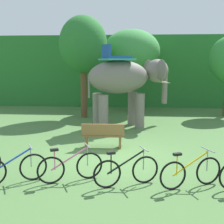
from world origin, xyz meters
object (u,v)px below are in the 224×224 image
object	(u,v)px
bike_pink	(70,167)
wooden_bench	(103,135)
bike_blue	(13,169)
tree_center_right	(132,51)
bike_black	(126,171)
elephant	(125,80)
tree_far_right	(83,45)
bike_yellow	(191,172)

from	to	relation	value
bike_pink	wooden_bench	distance (m)	3.13
bike_blue	bike_pink	xyz separation A→B (m)	(1.41, 0.25, 0.00)
tree_center_right	bike_black	distance (m)	11.75
tree_center_right	wooden_bench	size ratio (longest dim) A/B	3.26
bike_blue	wooden_bench	xyz separation A→B (m)	(1.91, 3.34, 0.09)
bike_black	elephant	bearing A→B (deg)	92.54
bike_black	tree_far_right	bearing A→B (deg)	106.11
tree_far_right	bike_blue	size ratio (longest dim) A/B	3.57
elephant	bike_blue	world-z (taller)	elephant
bike_black	bike_yellow	world-z (taller)	same
tree_center_right	bike_yellow	bearing A→B (deg)	-81.49
bike_blue	bike_yellow	size ratio (longest dim) A/B	0.96
tree_far_right	elephant	xyz separation A→B (m)	(2.35, -2.35, -1.70)
elephant	bike_black	xyz separation A→B (m)	(0.30, -6.84, -1.82)
tree_center_right	wooden_bench	xyz separation A→B (m)	(-0.82, -8.04, -3.17)
bike_yellow	bike_black	bearing A→B (deg)	-178.78
bike_yellow	bike_blue	bearing A→B (deg)	-178.40
elephant	bike_pink	size ratio (longest dim) A/B	2.63
tree_far_right	wooden_bench	world-z (taller)	tree_far_right
bike_yellow	wooden_bench	size ratio (longest dim) A/B	1.05
tree_far_right	bike_black	xyz separation A→B (m)	(2.65, -9.19, -3.51)
elephant	wooden_bench	xyz separation A→B (m)	(-0.63, -3.59, -1.72)
elephant	bike_yellow	distance (m)	7.29
tree_center_right	bike_pink	distance (m)	11.67
tree_center_right	bike_pink	xyz separation A→B (m)	(-1.32, -11.13, -3.26)
bike_blue	bike_yellow	world-z (taller)	same
tree_center_right	elephant	distance (m)	4.68
wooden_bench	bike_yellow	bearing A→B (deg)	-52.07
tree_center_right	elephant	xyz separation A→B (m)	(-0.19, -4.45, -1.44)
wooden_bench	bike_pink	bearing A→B (deg)	-99.16
tree_center_right	bike_black	bearing A→B (deg)	-89.41
bike_black	wooden_bench	world-z (taller)	bike_black
wooden_bench	bike_blue	bearing A→B (deg)	-119.77
elephant	bike_yellow	xyz separation A→B (m)	(1.87, -6.81, -1.82)
bike_pink	wooden_bench	world-z (taller)	bike_pink
elephant	bike_yellow	world-z (taller)	elephant
tree_far_right	tree_center_right	world-z (taller)	tree_far_right
bike_blue	bike_black	world-z (taller)	same
tree_far_right	wooden_bench	distance (m)	7.06
tree_far_right	bike_black	distance (m)	10.19
tree_far_right	bike_blue	bearing A→B (deg)	-91.20
tree_far_right	bike_black	size ratio (longest dim) A/B	3.41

